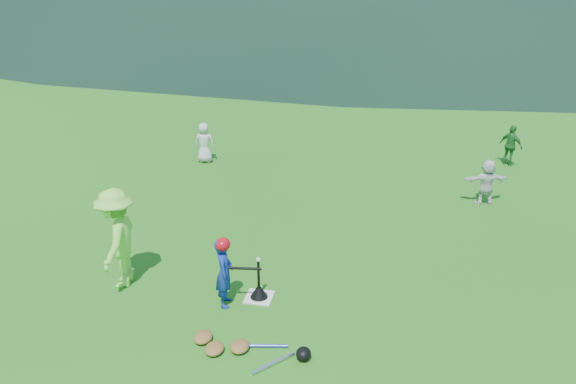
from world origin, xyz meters
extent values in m
plane|color=#236316|center=(0.00, 0.00, 0.00)|extent=(120.00, 120.00, 0.00)
cube|color=silver|center=(0.00, 0.00, 0.01)|extent=(0.45, 0.45, 0.02)
sphere|color=white|center=(0.00, 0.00, 0.74)|extent=(0.08, 0.08, 0.08)
imported|color=navy|center=(-0.50, -0.28, 0.60)|extent=(0.37, 0.49, 1.20)
imported|color=#8AF046|center=(-2.46, -0.02, 0.89)|extent=(0.83, 1.24, 1.78)
imported|color=silver|center=(-3.10, 6.25, 0.56)|extent=(0.56, 0.38, 1.11)
imported|color=#227128|center=(5.15, 7.62, 0.56)|extent=(0.68, 0.63, 1.12)
imported|color=silver|center=(4.18, 4.79, 0.54)|extent=(1.05, 0.57, 1.08)
cone|color=black|center=(0.00, 0.00, 0.11)|extent=(0.30, 0.30, 0.18)
cylinder|color=black|center=(0.00, 0.00, 0.45)|extent=(0.04, 0.04, 0.50)
ellipsoid|color=#AC0B16|center=(-0.50, -0.28, 1.12)|extent=(0.24, 0.26, 0.22)
cylinder|color=black|center=(-0.20, -0.26, 0.70)|extent=(0.62, 0.09, 0.07)
ellipsoid|color=olive|center=(-0.30, -1.49, 0.06)|extent=(0.28, 0.34, 0.13)
ellipsoid|color=olive|center=(0.05, -1.37, 0.06)|extent=(0.28, 0.34, 0.13)
ellipsoid|color=olive|center=(-0.55, -1.27, 0.06)|extent=(0.28, 0.34, 0.13)
cylinder|color=silver|center=(0.60, -1.59, 0.03)|extent=(0.53, 0.57, 0.06)
cylinder|color=#263FA5|center=(0.40, -1.24, 0.03)|extent=(0.68, 0.17, 0.05)
ellipsoid|color=black|center=(1.00, -1.39, 0.09)|extent=(0.22, 0.24, 0.19)
cube|color=gray|center=(0.00, 28.00, 0.60)|extent=(70.00, 0.03, 1.20)
cube|color=yellow|center=(0.00, 28.00, 1.24)|extent=(70.00, 0.08, 0.08)
cylinder|color=gray|center=(0.00, 28.00, 0.60)|extent=(0.07, 0.07, 1.30)
cylinder|color=#382314|center=(-27.20, 33.50, 1.87)|extent=(0.56, 0.56, 3.74)
cylinder|color=#382314|center=(-17.60, 32.00, 1.59)|extent=(0.56, 0.56, 3.18)
cylinder|color=#382314|center=(-12.80, 33.50, 1.89)|extent=(0.56, 0.56, 3.78)
cylinder|color=#382314|center=(-8.00, 35.00, 2.19)|extent=(0.56, 0.56, 4.38)
cylinder|color=#382314|center=(-3.20, 32.00, 1.61)|extent=(0.56, 0.56, 3.22)
cylinder|color=#382314|center=(1.60, 33.50, 1.91)|extent=(0.56, 0.56, 3.81)
cylinder|color=#382314|center=(6.40, 35.00, 2.20)|extent=(0.56, 0.56, 4.41)
cylinder|color=#382314|center=(11.20, 32.00, 1.63)|extent=(0.56, 0.56, 3.25)
camera|label=1|loc=(2.05, -7.77, 5.36)|focal=35.00mm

